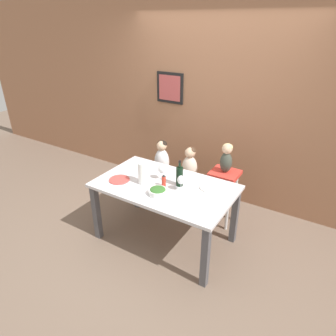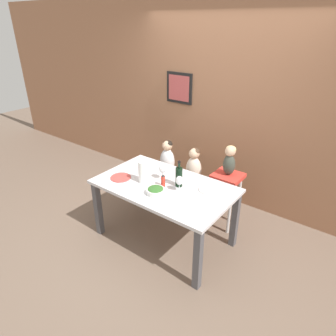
{
  "view_description": "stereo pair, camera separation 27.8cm",
  "coord_description": "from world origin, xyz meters",
  "views": [
    {
      "loc": [
        1.54,
        -2.42,
        2.38
      ],
      "look_at": [
        0.0,
        0.07,
        0.92
      ],
      "focal_mm": 32.0,
      "sensor_mm": 36.0,
      "label": 1
    },
    {
      "loc": [
        1.77,
        -2.26,
        2.38
      ],
      "look_at": [
        0.0,
        0.07,
        0.92
      ],
      "focal_mm": 32.0,
      "sensor_mm": 36.0,
      "label": 2
    }
  ],
  "objects": [
    {
      "name": "dining_table",
      "position": [
        0.0,
        0.0,
        0.64
      ],
      "size": [
        1.52,
        0.91,
        0.74
      ],
      "color": "silver",
      "rests_on": "ground_plane"
    },
    {
      "name": "wine_glass_far",
      "position": [
        -0.1,
        0.1,
        0.87
      ],
      "size": [
        0.08,
        0.08,
        0.18
      ],
      "color": "white",
      "rests_on": "dining_table"
    },
    {
      "name": "dinner_plate_back_left",
      "position": [
        -0.43,
        0.3,
        0.75
      ],
      "size": [
        0.23,
        0.23,
        0.01
      ],
      "color": "silver",
      "rests_on": "dining_table"
    },
    {
      "name": "wall_back",
      "position": [
        -0.0,
        1.32,
        1.35
      ],
      "size": [
        10.0,
        0.09,
        2.7
      ],
      "color": "#9E6B4C",
      "rests_on": "ground_plane"
    },
    {
      "name": "dinner_plate_front_left",
      "position": [
        -0.5,
        -0.18,
        0.75
      ],
      "size": [
        0.23,
        0.23,
        0.01
      ],
      "color": "#D14C47",
      "rests_on": "dining_table"
    },
    {
      "name": "person_child_center",
      "position": [
        -0.05,
        0.68,
        0.7
      ],
      "size": [
        0.21,
        0.18,
        0.48
      ],
      "color": "beige",
      "rests_on": "chair_far_center"
    },
    {
      "name": "ground_plane",
      "position": [
        0.0,
        0.0,
        0.0
      ],
      "size": [
        14.0,
        14.0,
        0.0
      ],
      "primitive_type": "plane",
      "color": "#705B4C"
    },
    {
      "name": "chair_far_left",
      "position": [
        -0.48,
        0.68,
        0.38
      ],
      "size": [
        0.4,
        0.37,
        0.46
      ],
      "color": "silver",
      "rests_on": "ground_plane"
    },
    {
      "name": "chair_right_highchair",
      "position": [
        0.44,
        0.68,
        0.56
      ],
      "size": [
        0.34,
        0.32,
        0.73
      ],
      "color": "silver",
      "rests_on": "ground_plane"
    },
    {
      "name": "condiment_bottle_hot_sauce",
      "position": [
        0.01,
        -0.03,
        0.81
      ],
      "size": [
        0.05,
        0.05,
        0.14
      ],
      "color": "red",
      "rests_on": "dining_table"
    },
    {
      "name": "salad_bowl_large",
      "position": [
        0.04,
        -0.2,
        0.78
      ],
      "size": [
        0.19,
        0.19,
        0.08
      ],
      "color": "white",
      "rests_on": "dining_table"
    },
    {
      "name": "chair_far_center",
      "position": [
        -0.05,
        0.68,
        0.38
      ],
      "size": [
        0.4,
        0.37,
        0.46
      ],
      "color": "silver",
      "rests_on": "ground_plane"
    },
    {
      "name": "person_baby_right",
      "position": [
        0.44,
        0.68,
        0.93
      ],
      "size": [
        0.15,
        0.13,
        0.36
      ],
      "color": "#3D4238",
      "rests_on": "chair_right_highchair"
    },
    {
      "name": "wine_bottle",
      "position": [
        0.14,
        0.08,
        0.86
      ],
      "size": [
        0.08,
        0.08,
        0.3
      ],
      "color": "black",
      "rests_on": "dining_table"
    },
    {
      "name": "paper_towel_roll",
      "position": [
        -0.23,
        -0.09,
        0.87
      ],
      "size": [
        0.1,
        0.1,
        0.25
      ],
      "color": "white",
      "rests_on": "dining_table"
    },
    {
      "name": "dinner_plate_back_right",
      "position": [
        0.45,
        0.2,
        0.75
      ],
      "size": [
        0.23,
        0.23,
        0.01
      ],
      "color": "silver",
      "rests_on": "dining_table"
    },
    {
      "name": "wine_glass_near",
      "position": [
        0.21,
        -0.01,
        0.87
      ],
      "size": [
        0.08,
        0.08,
        0.18
      ],
      "color": "white",
      "rests_on": "dining_table"
    },
    {
      "name": "person_child_left",
      "position": [
        -0.48,
        0.68,
        0.7
      ],
      "size": [
        0.21,
        0.18,
        0.48
      ],
      "color": "silver",
      "rests_on": "chair_far_left"
    }
  ]
}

